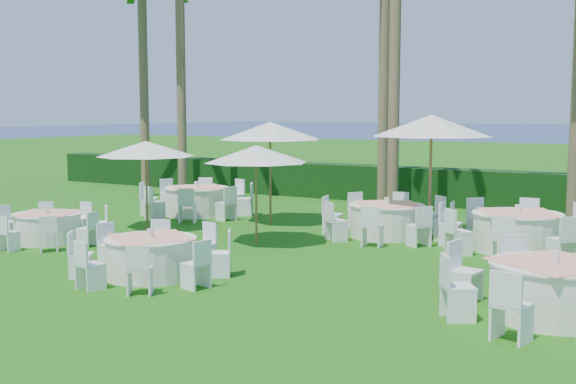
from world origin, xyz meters
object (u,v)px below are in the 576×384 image
banquet_table_f (517,231)px  umbrella_a (146,149)px  banquet_table_c (554,289)px  banquet_table_e (387,219)px  banquet_table_d (197,200)px  umbrella_b (256,154)px  umbrella_c (270,131)px  banquet_table_b (151,256)px  umbrella_d (431,126)px  banquet_table_a (47,227)px

banquet_table_f → umbrella_a: bearing=-167.6°
banquet_table_c → banquet_table_e: (-4.90, 5.21, -0.02)m
banquet_table_d → umbrella_b: umbrella_b is taller
banquet_table_e → banquet_table_f: 3.18m
banquet_table_f → umbrella_c: (-6.72, 0.48, 2.08)m
banquet_table_b → banquet_table_f: banquet_table_f is taller
umbrella_c → umbrella_d: bearing=0.3°
banquet_table_c → banquet_table_f: banquet_table_f is taller
umbrella_b → banquet_table_a: bearing=-152.9°
banquet_table_a → banquet_table_c: (11.43, -0.43, 0.08)m
umbrella_a → umbrella_b: size_ratio=1.06×
banquet_table_b → banquet_table_e: (2.05, 6.25, 0.03)m
umbrella_a → umbrella_d: bearing=20.1°
umbrella_c → banquet_table_c: bearing=-33.1°
umbrella_a → umbrella_d: umbrella_d is taller
banquet_table_c → umbrella_b: size_ratio=1.41×
banquet_table_d → umbrella_c: bearing=-5.7°
banquet_table_e → umbrella_a: bearing=-159.5°
banquet_table_f → umbrella_b: bearing=-156.3°
banquet_table_b → umbrella_c: umbrella_c is taller
banquet_table_d → umbrella_d: bearing=-2.0°
banquet_table_c → umbrella_a: bearing=164.1°
umbrella_a → umbrella_c: bearing=47.5°
banquet_table_a → banquet_table_e: banquet_table_e is taller
banquet_table_a → umbrella_c: 6.27m
banquet_table_f → umbrella_d: 3.19m
umbrella_a → umbrella_c: size_ratio=0.91×
banquet_table_d → banquet_table_b: bearing=-58.0°
banquet_table_b → banquet_table_f: 7.99m
banquet_table_a → banquet_table_b: bearing=-18.1°
umbrella_c → banquet_table_d: bearing=174.3°
banquet_table_c → umbrella_c: 10.28m
banquet_table_f → umbrella_a: 9.32m
banquet_table_f → umbrella_c: umbrella_c is taller
banquet_table_c → banquet_table_f: bearing=108.9°
banquet_table_c → banquet_table_b: bearing=-171.5°
banquet_table_c → banquet_table_f: (-1.72, 5.01, 0.01)m
banquet_table_b → umbrella_b: umbrella_b is taller
banquet_table_e → umbrella_a: (-5.79, -2.17, 1.67)m
umbrella_a → umbrella_c: 3.35m
banquet_table_d → banquet_table_f: (9.47, -0.75, 0.01)m
banquet_table_c → umbrella_b: umbrella_b is taller
umbrella_a → umbrella_d: size_ratio=0.84×
banquet_table_b → banquet_table_c: bearing=8.5°
umbrella_b → umbrella_c: size_ratio=0.86×
banquet_table_a → umbrella_b: 5.22m
banquet_table_a → umbrella_a: umbrella_a is taller
banquet_table_b → banquet_table_e: bearing=71.8°
umbrella_a → umbrella_b: 3.65m
banquet_table_f → umbrella_b: (-5.32, -2.33, 1.64)m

